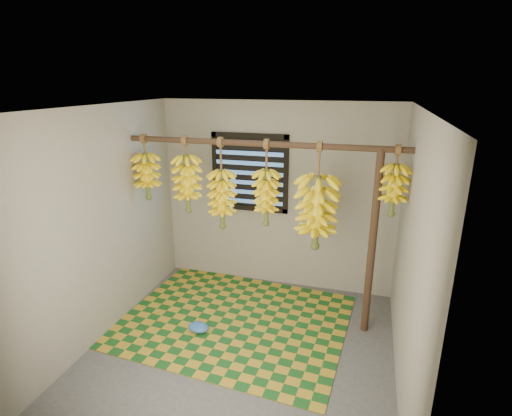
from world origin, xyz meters
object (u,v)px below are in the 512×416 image
(woven_mat, at_px, (234,320))
(banana_bunch_d, at_px, (266,197))
(banana_bunch_a, at_px, (147,176))
(banana_bunch_b, at_px, (187,184))
(banana_bunch_e, at_px, (316,213))
(plastic_bag, at_px, (198,327))
(banana_bunch_c, at_px, (222,199))
(banana_bunch_f, at_px, (394,190))
(support_post, at_px, (372,246))

(woven_mat, height_order, banana_bunch_d, banana_bunch_d)
(banana_bunch_a, relative_size, banana_bunch_b, 0.87)
(banana_bunch_d, distance_m, banana_bunch_e, 0.56)
(banana_bunch_e, bearing_deg, banana_bunch_d, -180.00)
(plastic_bag, xyz_separation_m, banana_bunch_b, (-0.31, 0.55, 1.46))
(plastic_bag, distance_m, banana_bunch_a, 1.80)
(banana_bunch_c, height_order, banana_bunch_d, same)
(woven_mat, height_order, banana_bunch_f, banana_bunch_f)
(banana_bunch_f, bearing_deg, banana_bunch_d, -180.00)
(banana_bunch_d, bearing_deg, banana_bunch_c, 180.00)
(woven_mat, bearing_deg, banana_bunch_d, 37.02)
(woven_mat, distance_m, banana_bunch_e, 1.57)
(banana_bunch_c, xyz_separation_m, banana_bunch_f, (1.78, 0.00, 0.24))
(support_post, distance_m, banana_bunch_a, 2.61)
(banana_bunch_a, relative_size, banana_bunch_f, 1.07)
(banana_bunch_d, bearing_deg, banana_bunch_f, 0.00)
(banana_bunch_a, bearing_deg, banana_bunch_b, 0.00)
(support_post, height_order, banana_bunch_f, banana_bunch_f)
(support_post, bearing_deg, banana_bunch_b, 180.00)
(support_post, bearing_deg, banana_bunch_d, -180.00)
(support_post, relative_size, banana_bunch_a, 2.66)
(banana_bunch_d, height_order, banana_bunch_f, same)
(banana_bunch_f, bearing_deg, woven_mat, -171.65)
(banana_bunch_f, bearing_deg, support_post, 180.00)
(plastic_bag, distance_m, banana_bunch_f, 2.50)
(woven_mat, relative_size, banana_bunch_d, 2.65)
(banana_bunch_a, bearing_deg, banana_bunch_c, 0.00)
(plastic_bag, height_order, banana_bunch_a, banana_bunch_a)
(support_post, height_order, banana_bunch_e, banana_bunch_e)
(banana_bunch_a, distance_m, banana_bunch_b, 0.51)
(banana_bunch_c, bearing_deg, support_post, 0.00)
(banana_bunch_c, bearing_deg, banana_bunch_d, -0.00)
(banana_bunch_b, bearing_deg, banana_bunch_f, 0.00)
(woven_mat, bearing_deg, banana_bunch_e, 15.31)
(banana_bunch_c, relative_size, banana_bunch_d, 1.09)
(woven_mat, xyz_separation_m, banana_bunch_c, (-0.20, 0.23, 1.36))
(plastic_bag, distance_m, banana_bunch_e, 1.79)
(banana_bunch_a, xyz_separation_m, banana_bunch_b, (0.50, 0.00, -0.06))
(banana_bunch_d, xyz_separation_m, banana_bunch_e, (0.54, 0.00, -0.12))
(woven_mat, distance_m, banana_bunch_f, 2.27)
(banana_bunch_a, height_order, banana_bunch_e, same)
(support_post, xyz_separation_m, banana_bunch_d, (-1.13, -0.00, 0.43))
(banana_bunch_c, height_order, banana_bunch_e, same)
(banana_bunch_f, bearing_deg, plastic_bag, -163.83)
(support_post, distance_m, banana_bunch_d, 1.21)
(banana_bunch_b, distance_m, banana_bunch_f, 2.20)
(support_post, height_order, banana_bunch_b, banana_bunch_b)
(banana_bunch_d, relative_size, banana_bunch_f, 1.32)
(banana_bunch_a, height_order, banana_bunch_d, same)
(banana_bunch_a, relative_size, banana_bunch_c, 0.74)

